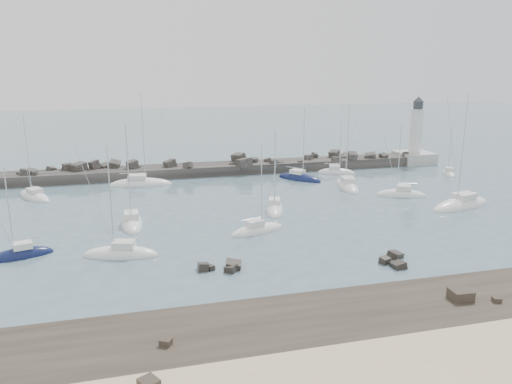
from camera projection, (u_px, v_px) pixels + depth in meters
ground at (238, 240)px, 59.05m from camera, size 400.00×400.00×0.00m
rock_shelf at (302, 332)px, 38.45m from camera, size 140.00×12.00×1.73m
rock_cluster_near at (221, 268)px, 50.44m from camera, size 4.61×3.19×1.55m
rock_cluster_far at (395, 263)px, 51.96m from camera, size 3.54×4.28×1.57m
breakwater at (155, 175)px, 92.85m from camera, size 115.00×7.22×4.89m
lighthouse at (415, 148)px, 105.51m from camera, size 7.00×7.00×14.60m
sailboat_1 at (34, 197)px, 77.98m from camera, size 7.09×9.02×14.00m
sailboat_2 at (21, 256)px, 53.70m from camera, size 7.09×3.83×10.97m
sailboat_3 at (132, 223)px, 64.79m from camera, size 2.94×8.85×14.02m
sailboat_4 at (141, 184)px, 86.16m from camera, size 11.04×4.58×16.79m
sailboat_5 at (121, 255)px, 53.97m from camera, size 8.54×4.48×13.06m
sailboat_6 at (274, 210)px, 70.99m from camera, size 4.61×8.22×12.58m
sailboat_7 at (257, 231)px, 61.86m from camera, size 7.81×4.57×11.91m
sailboat_8 at (299, 179)px, 90.50m from camera, size 7.63×8.64×14.03m
sailboat_9 at (401, 195)px, 78.96m from camera, size 8.09×5.26×12.52m
sailboat_10 at (347, 187)px, 84.56m from camera, size 4.53×10.03×15.34m
sailboat_11 at (461, 205)px, 73.06m from camera, size 11.84×6.64×17.73m
sailboat_12 at (448, 174)px, 94.86m from camera, size 4.18×6.62×10.19m
sailboat_13 at (336, 173)px, 95.57m from camera, size 7.50×4.86×11.60m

